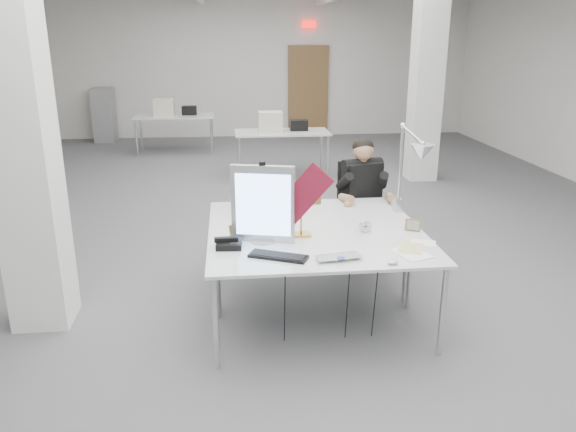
# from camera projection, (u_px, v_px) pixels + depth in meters

# --- Properties ---
(room_shell) EXTENTS (10.04, 14.04, 3.24)m
(room_shell) POSITION_uv_depth(u_px,v_px,m) (291.00, 92.00, 6.55)
(room_shell) COLOR #4E4E50
(room_shell) RESTS_ON ground
(desk_main) EXTENTS (1.80, 0.90, 0.02)m
(desk_main) POSITION_uv_depth(u_px,v_px,m) (324.00, 250.00, 4.35)
(desk_main) COLOR silver
(desk_main) RESTS_ON room_shell
(desk_second) EXTENTS (1.80, 0.90, 0.02)m
(desk_second) POSITION_uv_depth(u_px,v_px,m) (308.00, 215.00, 5.20)
(desk_second) COLOR silver
(desk_second) RESTS_ON room_shell
(bg_desk_a) EXTENTS (1.60, 0.80, 0.02)m
(bg_desk_a) POSITION_uv_depth(u_px,v_px,m) (282.00, 132.00, 9.57)
(bg_desk_a) COLOR silver
(bg_desk_a) RESTS_ON room_shell
(bg_desk_b) EXTENTS (1.60, 0.80, 0.02)m
(bg_desk_b) POSITION_uv_depth(u_px,v_px,m) (174.00, 116.00, 11.45)
(bg_desk_b) COLOR silver
(bg_desk_b) RESTS_ON room_shell
(filing_cabinet) EXTENTS (0.45, 0.55, 1.20)m
(filing_cabinet) POSITION_uv_depth(u_px,v_px,m) (104.00, 115.00, 12.70)
(filing_cabinet) COLOR gray
(filing_cabinet) RESTS_ON room_shell
(office_chair) EXTENTS (0.70, 0.70, 1.17)m
(office_chair) POSITION_uv_depth(u_px,v_px,m) (360.00, 209.00, 5.91)
(office_chair) COLOR black
(office_chair) RESTS_ON room_shell
(seated_person) EXTENTS (0.62, 0.70, 0.91)m
(seated_person) POSITION_uv_depth(u_px,v_px,m) (362.00, 181.00, 5.77)
(seated_person) COLOR black
(seated_person) RESTS_ON office_chair
(monitor) EXTENTS (0.50, 0.17, 0.62)m
(monitor) POSITION_uv_depth(u_px,v_px,m) (263.00, 204.00, 4.40)
(monitor) COLOR #B7B7BC
(monitor) RESTS_ON desk_main
(pennant) EXTENTS (0.50, 0.13, 0.55)m
(pennant) POSITION_uv_depth(u_px,v_px,m) (301.00, 197.00, 4.38)
(pennant) COLOR maroon
(pennant) RESTS_ON monitor
(keyboard) EXTENTS (0.46, 0.32, 0.02)m
(keyboard) POSITION_uv_depth(u_px,v_px,m) (278.00, 256.00, 4.16)
(keyboard) COLOR black
(keyboard) RESTS_ON desk_main
(laptop) EXTENTS (0.37, 0.27, 0.03)m
(laptop) POSITION_uv_depth(u_px,v_px,m) (341.00, 260.00, 4.09)
(laptop) COLOR #A2A3A7
(laptop) RESTS_ON desk_main
(mouse) EXTENTS (0.08, 0.06, 0.03)m
(mouse) POSITION_uv_depth(u_px,v_px,m) (393.00, 262.00, 4.04)
(mouse) COLOR silver
(mouse) RESTS_ON desk_main
(bankers_lamp) EXTENTS (0.32, 0.16, 0.35)m
(bankers_lamp) POSITION_uv_depth(u_px,v_px,m) (301.00, 215.00, 4.57)
(bankers_lamp) COLOR #B49438
(bankers_lamp) RESTS_ON desk_main
(desk_phone) EXTENTS (0.21, 0.19, 0.05)m
(desk_phone) POSITION_uv_depth(u_px,v_px,m) (229.00, 244.00, 4.36)
(desk_phone) COLOR black
(desk_phone) RESTS_ON desk_main
(picture_frame_left) EXTENTS (0.15, 0.11, 0.12)m
(picture_frame_left) POSITION_uv_depth(u_px,v_px,m) (238.00, 231.00, 4.56)
(picture_frame_left) COLOR tan
(picture_frame_left) RESTS_ON desk_main
(picture_frame_right) EXTENTS (0.13, 0.09, 0.10)m
(picture_frame_right) POSITION_uv_depth(u_px,v_px,m) (413.00, 225.00, 4.72)
(picture_frame_right) COLOR olive
(picture_frame_right) RESTS_ON desk_main
(desk_clock) EXTENTS (0.11, 0.05, 0.11)m
(desk_clock) POSITION_uv_depth(u_px,v_px,m) (365.00, 226.00, 4.70)
(desk_clock) COLOR #BBBAC0
(desk_clock) RESTS_ON desk_main
(paper_stack_a) EXTENTS (0.30, 0.35, 0.01)m
(paper_stack_a) POSITION_uv_depth(u_px,v_px,m) (411.00, 253.00, 4.24)
(paper_stack_a) COLOR white
(paper_stack_a) RESTS_ON desk_main
(paper_stack_b) EXTENTS (0.25, 0.29, 0.01)m
(paper_stack_b) POSITION_uv_depth(u_px,v_px,m) (410.00, 248.00, 4.33)
(paper_stack_b) COLOR #CEC97B
(paper_stack_b) RESTS_ON desk_main
(paper_stack_c) EXTENTS (0.23, 0.20, 0.01)m
(paper_stack_c) POSITION_uv_depth(u_px,v_px,m) (423.00, 243.00, 4.45)
(paper_stack_c) COLOR white
(paper_stack_c) RESTS_ON desk_main
(beige_monitor) EXTENTS (0.49, 0.47, 0.39)m
(beige_monitor) POSITION_uv_depth(u_px,v_px,m) (271.00, 191.00, 5.22)
(beige_monitor) COLOR beige
(beige_monitor) RESTS_ON desk_second
(architect_lamp) EXTENTS (0.29, 0.69, 0.86)m
(architect_lamp) POSITION_uv_depth(u_px,v_px,m) (409.00, 172.00, 4.90)
(architect_lamp) COLOR silver
(architect_lamp) RESTS_ON desk_second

